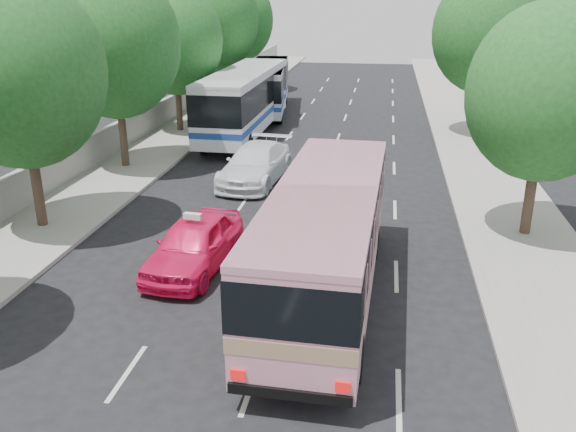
% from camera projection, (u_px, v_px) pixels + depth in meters
% --- Properties ---
extents(ground, '(120.00, 120.00, 0.00)m').
position_uv_depth(ground, '(230.00, 334.00, 15.43)').
color(ground, black).
rests_on(ground, ground).
extents(sidewalk_left, '(4.00, 90.00, 0.15)m').
position_uv_depth(sidewalk_left, '(171.00, 138.00, 35.14)').
color(sidewalk_left, '#9E998E').
rests_on(sidewalk_left, ground).
extents(sidewalk_right, '(4.00, 90.00, 0.12)m').
position_uv_depth(sidewalk_right, '(475.00, 150.00, 32.66)').
color(sidewalk_right, '#9E998E').
rests_on(sidewalk_right, ground).
extents(low_wall, '(0.30, 90.00, 1.50)m').
position_uv_depth(low_wall, '(140.00, 123.00, 35.11)').
color(low_wall, '#9E998E').
rests_on(low_wall, sidewalk_left).
extents(tree_left_b, '(5.70, 5.70, 8.88)m').
position_uv_depth(tree_left_b, '(20.00, 65.00, 20.11)').
color(tree_left_b, '#38281E').
rests_on(tree_left_b, ground).
extents(tree_left_c, '(6.00, 6.00, 9.35)m').
position_uv_depth(tree_left_c, '(115.00, 37.00, 27.43)').
color(tree_left_c, '#38281E').
rests_on(tree_left_c, ground).
extents(tree_left_d, '(5.52, 5.52, 8.60)m').
position_uv_depth(tree_left_d, '(176.00, 36.00, 34.99)').
color(tree_left_d, '#38281E').
rests_on(tree_left_d, ground).
extents(tree_left_e, '(6.30, 6.30, 9.82)m').
position_uv_depth(tree_left_e, '(214.00, 16.00, 42.09)').
color(tree_left_e, '#38281E').
rests_on(tree_left_e, ground).
extents(tree_left_f, '(5.88, 5.88, 9.16)m').
position_uv_depth(tree_left_f, '(238.00, 17.00, 49.67)').
color(tree_left_f, '#38281E').
rests_on(tree_left_f, ground).
extents(tree_right_near, '(5.10, 5.10, 7.95)m').
position_uv_depth(tree_right_near, '(549.00, 87.00, 19.67)').
color(tree_right_near, '#38281E').
rests_on(tree_right_near, ground).
extents(tree_right_far, '(6.00, 6.00, 9.35)m').
position_uv_depth(tree_right_far, '(488.00, 28.00, 34.10)').
color(tree_right_far, '#38281E').
rests_on(tree_right_far, ground).
extents(pink_bus, '(3.02, 10.60, 3.36)m').
position_uv_depth(pink_bus, '(326.00, 231.00, 16.39)').
color(pink_bus, '#CB8397').
rests_on(pink_bus, ground).
extents(pink_taxi, '(2.38, 4.98, 1.64)m').
position_uv_depth(pink_taxi, '(194.00, 244.00, 18.75)').
color(pink_taxi, '#F81558').
rests_on(pink_taxi, ground).
extents(white_pickup, '(2.89, 5.90, 1.65)m').
position_uv_depth(white_pickup, '(256.00, 164.00, 27.27)').
color(white_pickup, white).
rests_on(white_pickup, ground).
extents(tour_coach_front, '(2.88, 12.71, 3.79)m').
position_uv_depth(tour_coach_front, '(245.00, 97.00, 35.38)').
color(tour_coach_front, silver).
rests_on(tour_coach_front, ground).
extents(tour_coach_rear, '(3.69, 11.27, 3.31)m').
position_uv_depth(tour_coach_rear, '(268.00, 84.00, 42.26)').
color(tour_coach_rear, silver).
rests_on(tour_coach_rear, ground).
extents(taxi_roof_sign, '(0.56, 0.23, 0.18)m').
position_uv_depth(taxi_roof_sign, '(193.00, 216.00, 18.43)').
color(taxi_roof_sign, silver).
rests_on(taxi_roof_sign, pink_taxi).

